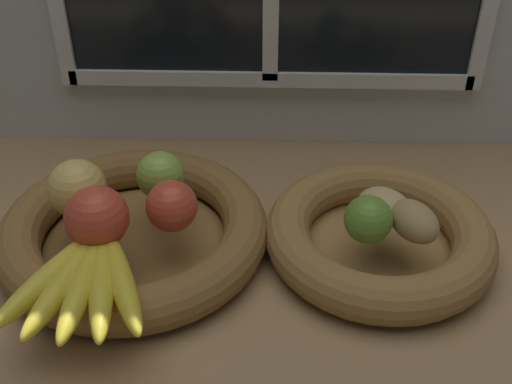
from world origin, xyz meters
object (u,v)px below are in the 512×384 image
object	(u,v)px
apple_golden_left	(78,186)
apple_red_front	(97,217)
fruit_bowl_right	(380,238)
lime_near	(368,219)
apple_red_right	(172,206)
potato_large	(384,207)
fruit_bowl_left	(133,234)
apple_green_back	(160,175)
banana_bunch_front	(85,277)
potato_small	(414,221)

from	to	relation	value
apple_golden_left	apple_red_front	size ratio (longest dim) A/B	0.97
fruit_bowl_right	lime_near	size ratio (longest dim) A/B	5.07
apple_red_right	potato_large	bearing A→B (deg)	4.80
fruit_bowl_left	apple_red_right	xyz separation A→B (cm)	(5.87, -2.23, 6.36)
apple_green_back	apple_red_right	bearing A→B (deg)	-70.20
banana_bunch_front	fruit_bowl_right	bearing A→B (deg)	20.79
fruit_bowl_left	apple_red_front	size ratio (longest dim) A/B	4.60
apple_red_right	apple_red_front	world-z (taller)	apple_red_front
apple_red_right	potato_small	world-z (taller)	apple_red_right
potato_large	lime_near	bearing A→B (deg)	-123.69
apple_green_back	potato_small	bearing A→B (deg)	-13.39
apple_red_front	lime_near	bearing A→B (deg)	3.12
apple_golden_left	lime_near	bearing A→B (deg)	-7.41
fruit_bowl_right	banana_bunch_front	size ratio (longest dim) A/B	1.50
apple_red_front	potato_small	bearing A→B (deg)	3.65
apple_green_back	potato_large	distance (cm)	29.38
fruit_bowl_right	potato_small	xyz separation A→B (cm)	(3.16, -3.16, 5.40)
fruit_bowl_left	lime_near	xyz separation A→B (cm)	(29.91, -3.82, 6.09)
fruit_bowl_left	potato_large	size ratio (longest dim) A/B	5.23
apple_golden_left	lime_near	distance (cm)	36.69
lime_near	apple_golden_left	bearing A→B (deg)	172.59
fruit_bowl_left	potato_small	world-z (taller)	potato_small
fruit_bowl_right	apple_red_right	world-z (taller)	apple_red_right
apple_red_front	lime_near	world-z (taller)	apple_red_front
apple_golden_left	lime_near	world-z (taller)	apple_golden_left
apple_red_front	potato_large	distance (cm)	35.50
potato_small	fruit_bowl_right	bearing A→B (deg)	135.00
apple_golden_left	banana_bunch_front	xyz separation A→B (cm)	(4.06, -14.14, -2.36)
fruit_bowl_right	apple_red_right	bearing A→B (deg)	-175.20
apple_golden_left	potato_large	bearing A→B (deg)	-1.33
fruit_bowl_left	apple_green_back	size ratio (longest dim) A/B	5.54
banana_bunch_front	apple_golden_left	bearing A→B (deg)	106.02
banana_bunch_front	potato_small	bearing A→B (deg)	14.85
fruit_bowl_left	apple_green_back	bearing A→B (deg)	52.50
apple_red_front	potato_large	xyz separation A→B (cm)	(35.01, 5.59, -1.85)
fruit_bowl_right	apple_green_back	world-z (taller)	apple_green_back
fruit_bowl_left	apple_red_right	size ratio (longest dim) A/B	5.49
fruit_bowl_left	apple_golden_left	bearing A→B (deg)	172.02
fruit_bowl_left	apple_red_right	distance (cm)	8.94
apple_golden_left	apple_red_front	xyz separation A→B (cm)	(3.92, -6.50, 0.11)
apple_green_back	potato_large	xyz separation A→B (cm)	(29.01, -4.50, -1.20)
apple_red_front	lime_near	size ratio (longest dim) A/B	1.30
fruit_bowl_left	apple_golden_left	distance (cm)	9.48
potato_small	potato_large	size ratio (longest dim) A/B	1.08
banana_bunch_front	lime_near	world-z (taller)	lime_near
apple_golden_left	apple_red_front	distance (cm)	7.59
apple_green_back	apple_golden_left	bearing A→B (deg)	-160.09
fruit_bowl_right	lime_near	world-z (taller)	lime_near
apple_red_right	apple_red_front	distance (cm)	9.09
apple_green_back	lime_near	xyz separation A→B (cm)	(26.46, -8.32, -0.24)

